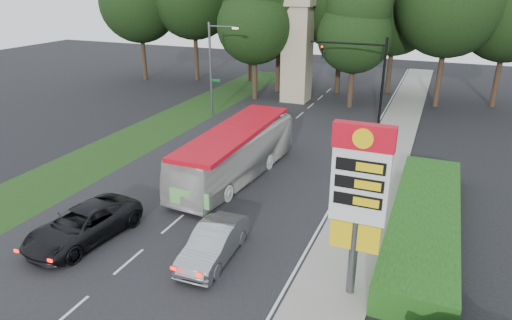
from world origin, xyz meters
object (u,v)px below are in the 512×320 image
at_px(streetlight_signs, 213,66).
at_px(monument, 297,49).
at_px(traffic_signal_mast, 367,69).
at_px(transit_bus, 235,154).
at_px(suv_charcoal, 83,225).
at_px(sedan_silver, 214,243).
at_px(gas_station_pylon, 359,190).

relative_size(streetlight_signs, monument, 0.80).
bearing_deg(traffic_signal_mast, transit_bus, -110.79).
bearing_deg(transit_bus, streetlight_signs, 127.68).
xyz_separation_m(streetlight_signs, suv_charcoal, (3.97, -20.78, -3.66)).
bearing_deg(monument, suv_charcoal, -92.02).
xyz_separation_m(streetlight_signs, sedan_silver, (10.24, -19.85, -3.68)).
bearing_deg(gas_station_pylon, monument, 111.80).
xyz_separation_m(traffic_signal_mast, transit_bus, (-5.18, -13.64, -3.11)).
height_order(streetlight_signs, suv_charcoal, streetlight_signs).
height_order(monument, sedan_silver, monument).
bearing_deg(traffic_signal_mast, suv_charcoal, -110.90).
bearing_deg(traffic_signal_mast, gas_station_pylon, -80.91).
distance_m(gas_station_pylon, suv_charcoal, 12.77).
distance_m(gas_station_pylon, monument, 30.17).
bearing_deg(suv_charcoal, monument, 95.04).
height_order(gas_station_pylon, traffic_signal_mast, traffic_signal_mast).
bearing_deg(streetlight_signs, suv_charcoal, -79.17).
xyz_separation_m(streetlight_signs, monument, (4.99, 7.99, 0.67)).
bearing_deg(monument, sedan_silver, -79.31).
bearing_deg(suv_charcoal, transit_bus, 76.00).
bearing_deg(monument, traffic_signal_mast, -38.00).
bearing_deg(sedan_silver, transit_bus, 106.28).
bearing_deg(sedan_silver, gas_station_pylon, -3.92).
relative_size(transit_bus, sedan_silver, 2.44).
height_order(traffic_signal_mast, sedan_silver, traffic_signal_mast).
relative_size(transit_bus, suv_charcoal, 1.99).
relative_size(gas_station_pylon, monument, 0.68).
relative_size(traffic_signal_mast, suv_charcoal, 1.28).
relative_size(sedan_silver, suv_charcoal, 0.81).
distance_m(gas_station_pylon, transit_bus, 12.41).
height_order(traffic_signal_mast, monument, monument).
xyz_separation_m(gas_station_pylon, streetlight_signs, (-16.19, 20.01, -0.01)).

